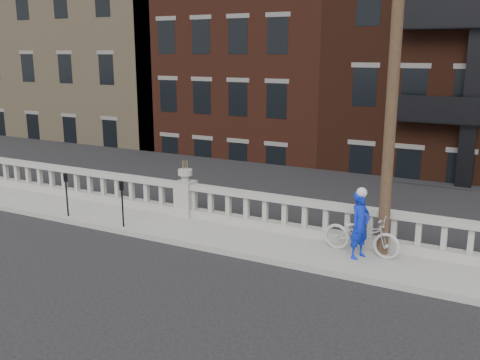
% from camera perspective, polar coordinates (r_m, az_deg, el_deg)
% --- Properties ---
extents(ground, '(120.00, 120.00, 0.00)m').
position_cam_1_polar(ground, '(14.00, -14.84, -8.48)').
color(ground, black).
rests_on(ground, ground).
extents(sidewalk, '(32.00, 2.20, 0.15)m').
position_cam_1_polar(sidewalk, '(16.14, -7.63, -4.88)').
color(sidewalk, '#9A988F').
rests_on(sidewalk, ground).
extents(balustrade, '(28.00, 0.34, 1.03)m').
position_cam_1_polar(balustrade, '(16.72, -5.80, -2.15)').
color(balustrade, '#9A988F').
rests_on(balustrade, sidewalk).
extents(planter_pedestal, '(0.55, 0.55, 1.76)m').
position_cam_1_polar(planter_pedestal, '(16.67, -5.82, -1.52)').
color(planter_pedestal, '#9A988F').
rests_on(planter_pedestal, sidewalk).
extents(lower_level, '(80.00, 44.00, 20.80)m').
position_cam_1_polar(lower_level, '(33.61, 13.57, 8.89)').
color(lower_level, '#605E59').
rests_on(lower_level, ground).
extents(utility_pole, '(1.60, 0.28, 10.00)m').
position_cam_1_polar(utility_pole, '(13.29, 16.24, 13.42)').
color(utility_pole, '#422D1E').
rests_on(utility_pole, sidewalk).
extents(parking_meter_b, '(0.10, 0.09, 1.36)m').
position_cam_1_polar(parking_meter_b, '(17.32, -18.04, -0.99)').
color(parking_meter_b, black).
rests_on(parking_meter_b, sidewalk).
extents(parking_meter_c, '(0.10, 0.09, 1.36)m').
position_cam_1_polar(parking_meter_c, '(15.84, -12.46, -1.97)').
color(parking_meter_c, black).
rests_on(parking_meter_c, sidewalk).
extents(bicycle, '(2.03, 0.85, 1.04)m').
position_cam_1_polar(bicycle, '(13.86, 12.84, -5.64)').
color(bicycle, silver).
rests_on(bicycle, sidewalk).
extents(cyclist, '(0.60, 0.72, 1.69)m').
position_cam_1_polar(cyclist, '(13.49, 12.68, -4.71)').
color(cyclist, '#0D27CD').
rests_on(cyclist, sidewalk).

